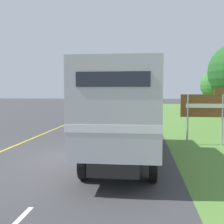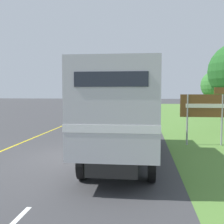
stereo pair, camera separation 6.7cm
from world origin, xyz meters
The scene contains 13 objects.
ground_plane centered at (0.00, 0.00, 0.00)m, with size 200.00×200.00×0.00m, color #3D3D3F.
edge_line_yellow centered at (-3.70, 18.09, 0.00)m, with size 0.12×68.09×0.01m, color yellow.
centre_dash_near centered at (0.00, 0.27, 0.00)m, with size 0.12×2.60×0.01m, color white.
centre_dash_mid_a centered at (0.00, 6.87, 0.00)m, with size 0.12×2.60×0.01m, color white.
centre_dash_mid_b centered at (0.00, 13.47, 0.00)m, with size 0.12×2.60×0.01m, color white.
centre_dash_far centered at (0.00, 20.07, 0.00)m, with size 0.12×2.60×0.01m, color white.
centre_dash_farthest centered at (0.00, 26.67, 0.00)m, with size 0.12×2.60×0.01m, color white.
horse_trailer_truck centered at (1.78, -0.28, 1.97)m, with size 2.39×8.71×3.51m.
lead_car_white centered at (-1.83, 17.35, 1.03)m, with size 1.80×4.57×2.07m.
lead_car_white_ahead centered at (1.66, 31.13, 1.03)m, with size 1.80×4.34×2.07m.
lead_car_grey_ahead centered at (-1.83, 42.09, 0.90)m, with size 1.80×3.96×1.77m.
highway_sign centered at (5.56, 3.12, 1.86)m, with size 2.35×0.09×2.84m.
roadside_tree_far centered at (11.02, 23.89, 3.44)m, with size 3.49×3.49×5.19m.
Camera 2 is at (2.57, -10.95, 2.60)m, focal length 45.00 mm.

